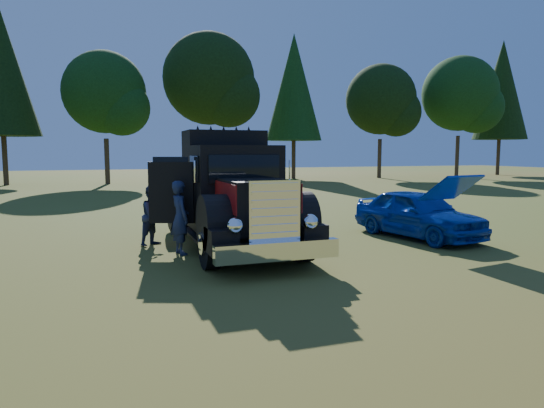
{
  "coord_description": "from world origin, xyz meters",
  "views": [
    {
      "loc": [
        -4.52,
        -9.22,
        2.45
      ],
      "look_at": [
        -0.81,
        1.25,
        1.25
      ],
      "focal_mm": 32.0,
      "sensor_mm": 36.0,
      "label": 1
    }
  ],
  "objects_px": {
    "hotrod_coupe": "(418,213)",
    "spectator_near": "(180,218)",
    "diamond_t_truck": "(232,198)",
    "spectator_far": "(153,216)"
  },
  "relations": [
    {
      "from": "hotrod_coupe",
      "to": "spectator_near",
      "type": "bearing_deg",
      "value": 179.76
    },
    {
      "from": "diamond_t_truck",
      "to": "spectator_near",
      "type": "xyz_separation_m",
      "value": [
        -1.39,
        -0.39,
        -0.4
      ]
    },
    {
      "from": "diamond_t_truck",
      "to": "hotrod_coupe",
      "type": "bearing_deg",
      "value": -4.45
    },
    {
      "from": "spectator_far",
      "to": "hotrod_coupe",
      "type": "bearing_deg",
      "value": -50.17
    },
    {
      "from": "diamond_t_truck",
      "to": "spectator_far",
      "type": "xyz_separation_m",
      "value": [
        -1.88,
        0.98,
        -0.5
      ]
    },
    {
      "from": "spectator_far",
      "to": "diamond_t_truck",
      "type": "bearing_deg",
      "value": -66.79
    },
    {
      "from": "spectator_far",
      "to": "spectator_near",
      "type": "bearing_deg",
      "value": -109.62
    },
    {
      "from": "diamond_t_truck",
      "to": "spectator_near",
      "type": "relative_size",
      "value": 4.05
    },
    {
      "from": "diamond_t_truck",
      "to": "hotrod_coupe",
      "type": "distance_m",
      "value": 5.39
    },
    {
      "from": "diamond_t_truck",
      "to": "spectator_far",
      "type": "distance_m",
      "value": 2.18
    }
  ]
}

